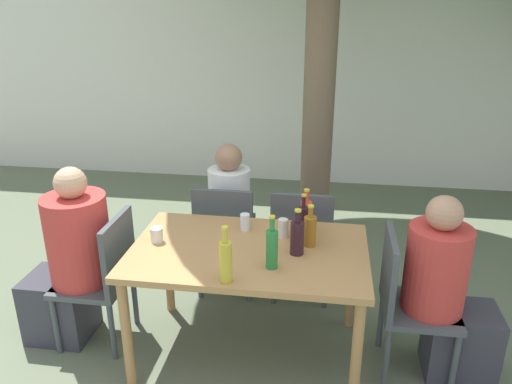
% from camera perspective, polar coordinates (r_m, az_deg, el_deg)
% --- Properties ---
extents(ground_plane, '(30.00, 30.00, 0.00)m').
position_cam_1_polar(ground_plane, '(3.43, -0.77, -17.75)').
color(ground_plane, '#667056').
extents(cafe_building_wall, '(10.00, 0.08, 2.80)m').
position_cam_1_polar(cafe_building_wall, '(6.06, 4.40, 14.03)').
color(cafe_building_wall, white).
rests_on(cafe_building_wall, ground_plane).
extents(dining_table_front, '(1.42, 0.90, 0.76)m').
position_cam_1_polar(dining_table_front, '(3.05, -0.84, -7.89)').
color(dining_table_front, '#B27F4C').
rests_on(dining_table_front, ground_plane).
extents(patio_chair_0, '(0.44, 0.44, 0.90)m').
position_cam_1_polar(patio_chair_0, '(3.39, -16.93, -8.84)').
color(patio_chair_0, '#474C51').
rests_on(patio_chair_0, ground_plane).
extents(patio_chair_1, '(0.44, 0.44, 0.90)m').
position_cam_1_polar(patio_chair_1, '(3.14, 16.75, -11.41)').
color(patio_chair_1, '#474C51').
rests_on(patio_chair_1, ground_plane).
extents(patio_chair_2, '(0.44, 0.44, 0.90)m').
position_cam_1_polar(patio_chair_2, '(3.76, -3.44, -4.76)').
color(patio_chair_2, '#474C51').
rests_on(patio_chair_2, ground_plane).
extents(patio_chair_3, '(0.44, 0.44, 0.90)m').
position_cam_1_polar(patio_chair_3, '(3.70, 5.25, -5.32)').
color(patio_chair_3, '#474C51').
rests_on(patio_chair_3, ground_plane).
extents(person_seated_0, '(0.60, 0.39, 1.22)m').
position_cam_1_polar(person_seated_0, '(3.47, -20.43, -7.72)').
color(person_seated_0, '#383842').
rests_on(person_seated_0, ground_plane).
extents(person_seated_1, '(0.58, 0.36, 1.16)m').
position_cam_1_polar(person_seated_1, '(3.18, 21.04, -11.30)').
color(person_seated_1, '#383842').
rests_on(person_seated_1, ground_plane).
extents(person_seated_2, '(0.32, 0.56, 1.16)m').
position_cam_1_polar(person_seated_2, '(3.97, -2.74, -3.19)').
color(person_seated_2, '#383842').
rests_on(person_seated_2, ground_plane).
extents(amber_bottle_0, '(0.08, 0.08, 0.26)m').
position_cam_1_polar(amber_bottle_0, '(3.02, 6.19, -4.36)').
color(amber_bottle_0, '#9E661E').
rests_on(amber_bottle_0, dining_table_front).
extents(soda_bottle_1, '(0.07, 0.07, 0.29)m').
position_cam_1_polar(soda_bottle_1, '(3.19, 5.72, -2.67)').
color(soda_bottle_1, '#DB4C2D').
rests_on(soda_bottle_1, dining_table_front).
extents(green_bottle_2, '(0.07, 0.07, 0.32)m').
position_cam_1_polar(green_bottle_2, '(2.76, 1.82, -6.40)').
color(green_bottle_2, '#287A38').
rests_on(green_bottle_2, dining_table_front).
extents(wine_bottle_3, '(0.08, 0.08, 0.28)m').
position_cam_1_polar(wine_bottle_3, '(2.91, 4.73, -5.13)').
color(wine_bottle_3, '#331923').
rests_on(wine_bottle_3, dining_table_front).
extents(wine_bottle_4, '(0.06, 0.06, 0.30)m').
position_cam_1_polar(wine_bottle_4, '(3.09, 5.39, -3.44)').
color(wine_bottle_4, '#331923').
rests_on(wine_bottle_4, dining_table_front).
extents(oil_cruet_5, '(0.07, 0.07, 0.32)m').
position_cam_1_polar(oil_cruet_5, '(2.63, -3.50, -7.82)').
color(oil_cruet_5, gold).
rests_on(oil_cruet_5, dining_table_front).
extents(drinking_glass_0, '(0.08, 0.08, 0.09)m').
position_cam_1_polar(drinking_glass_0, '(3.13, -11.28, -4.82)').
color(drinking_glass_0, silver).
rests_on(drinking_glass_0, dining_table_front).
extents(drinking_glass_1, '(0.06, 0.06, 0.11)m').
position_cam_1_polar(drinking_glass_1, '(3.22, -1.27, -3.44)').
color(drinking_glass_1, white).
rests_on(drinking_glass_1, dining_table_front).
extents(drinking_glass_2, '(0.06, 0.06, 0.12)m').
position_cam_1_polar(drinking_glass_2, '(3.13, 3.09, -4.14)').
color(drinking_glass_2, silver).
rests_on(drinking_glass_2, dining_table_front).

